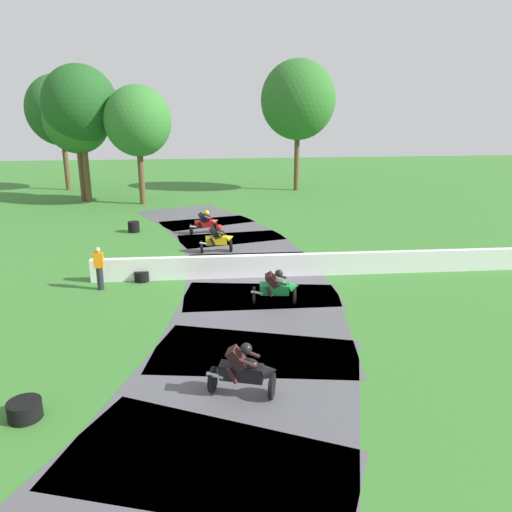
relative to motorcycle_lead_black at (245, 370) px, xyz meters
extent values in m
plane|color=#38752D|center=(1.53, 8.58, -0.66)|extent=(120.00, 120.00, 0.00)
cube|color=#515156|center=(-0.21, -0.03, -0.65)|extent=(7.63, 8.52, 0.01)
cube|color=#515156|center=(0.97, 4.21, -0.65)|extent=(6.84, 8.00, 0.01)
cube|color=#515156|center=(1.50, 8.59, -0.65)|extent=(5.91, 7.31, 0.01)
cube|color=#515156|center=(1.38, 12.99, -0.65)|extent=(6.26, 7.58, 0.01)
cube|color=#515156|center=(0.62, 17.33, -0.65)|extent=(7.14, 8.21, 0.01)
cube|color=#515156|center=(-0.78, 21.50, -0.65)|extent=(7.87, 8.66, 0.01)
cube|color=white|center=(6.22, 8.36, -0.21)|extent=(22.37, 1.37, 0.90)
cylinder|color=black|center=(0.61, -0.16, -0.36)|extent=(0.32, 0.68, 0.69)
cylinder|color=black|center=(-0.71, 0.32, -0.36)|extent=(0.32, 0.68, 0.69)
cube|color=black|center=(-0.07, 0.04, -0.07)|extent=(1.06, 0.66, 0.44)
ellipsoid|color=black|center=(0.09, -0.06, 0.19)|extent=(0.52, 0.45, 0.28)
cone|color=black|center=(0.57, -0.21, 0.05)|extent=(0.49, 0.42, 0.45)
cylinder|color=#B2B2B7|center=(-0.67, 0.14, -0.16)|extent=(0.41, 0.23, 0.17)
cube|color=#331919|center=(-0.16, 0.01, 0.31)|extent=(0.58, 0.40, 0.60)
sphere|color=black|center=(0.03, -0.11, 0.59)|extent=(0.26, 0.26, 0.26)
cylinder|color=#331919|center=(0.16, 0.07, 0.37)|extent=(0.43, 0.22, 0.24)
cylinder|color=#331919|center=(0.04, -0.26, 0.31)|extent=(0.43, 0.22, 0.24)
cylinder|color=#331919|center=(-0.18, 0.26, -0.02)|extent=(0.31, 0.15, 0.42)
cylinder|color=#331919|center=(-0.30, -0.07, -0.07)|extent=(0.31, 0.15, 0.42)
cylinder|color=black|center=(2.41, 5.49, -0.37)|extent=(0.22, 0.77, 0.77)
cylinder|color=black|center=(1.03, 5.72, -0.37)|extent=(0.22, 0.77, 0.77)
cube|color=#198438|center=(1.70, 5.50, -0.09)|extent=(1.05, 0.56, 0.47)
ellipsoid|color=#198438|center=(1.86, 5.39, 0.15)|extent=(0.49, 0.41, 0.32)
cone|color=#198438|center=(2.37, 5.35, 0.02)|extent=(0.45, 0.46, 0.49)
cylinder|color=#B2B2B7|center=(1.10, 5.52, -0.21)|extent=(0.42, 0.16, 0.18)
cube|color=#331919|center=(1.60, 5.39, 0.27)|extent=(0.55, 0.45, 0.63)
sphere|color=black|center=(1.80, 5.26, 0.53)|extent=(0.26, 0.26, 0.26)
cylinder|color=#331919|center=(1.90, 5.50, 0.35)|extent=(0.44, 0.14, 0.25)
cylinder|color=#331919|center=(1.85, 5.17, 0.23)|extent=(0.44, 0.14, 0.25)
cylinder|color=#331919|center=(1.55, 5.70, -0.01)|extent=(0.30, 0.23, 0.42)
cylinder|color=#331919|center=(1.49, 5.36, -0.13)|extent=(0.30, 0.23, 0.42)
cylinder|color=black|center=(0.87, 12.56, -0.36)|extent=(0.12, 0.70, 0.69)
cylinder|color=black|center=(-0.53, 12.50, -0.36)|extent=(0.12, 0.70, 0.69)
cube|color=yellow|center=(0.17, 12.48, -0.07)|extent=(1.02, 0.39, 0.44)
ellipsoid|color=yellow|center=(0.35, 12.45, 0.19)|extent=(0.45, 0.34, 0.28)
cone|color=yellow|center=(0.85, 12.49, 0.05)|extent=(0.40, 0.37, 0.45)
cylinder|color=#B2B2B7|center=(-0.42, 12.35, -0.16)|extent=(0.41, 0.13, 0.17)
cube|color=black|center=(0.09, 12.41, 0.31)|extent=(0.51, 0.39, 0.61)
sphere|color=red|center=(0.32, 12.38, 0.59)|extent=(0.26, 0.26, 0.26)
cylinder|color=black|center=(0.37, 12.60, 0.37)|extent=(0.43, 0.14, 0.24)
cylinder|color=black|center=(0.38, 12.25, 0.31)|extent=(0.43, 0.14, 0.24)
cylinder|color=black|center=(-0.02, 12.65, -0.02)|extent=(0.27, 0.18, 0.42)
cylinder|color=black|center=(0.00, 12.29, -0.08)|extent=(0.27, 0.18, 0.42)
cylinder|color=black|center=(0.41, 16.68, -0.37)|extent=(0.23, 0.76, 0.75)
cylinder|color=black|center=(-0.96, 16.42, -0.37)|extent=(0.23, 0.76, 0.75)
cube|color=red|center=(-0.26, 16.46, -0.09)|extent=(1.06, 0.57, 0.47)
ellipsoid|color=red|center=(-0.07, 16.42, 0.16)|extent=(0.50, 0.42, 0.31)
cone|color=red|center=(0.42, 16.56, 0.03)|extent=(0.43, 0.43, 0.48)
cylinder|color=#B2B2B7|center=(-0.83, 16.26, -0.20)|extent=(0.42, 0.20, 0.18)
cube|color=black|center=(-0.32, 16.33, 0.28)|extent=(0.52, 0.47, 0.63)
sphere|color=yellow|center=(-0.08, 16.29, 0.55)|extent=(0.26, 0.26, 0.26)
cylinder|color=black|center=(-0.07, 16.55, 0.36)|extent=(0.43, 0.22, 0.24)
cylinder|color=black|center=(-0.01, 16.21, 0.25)|extent=(0.43, 0.22, 0.24)
cylinder|color=black|center=(-0.47, 16.59, -0.01)|extent=(0.27, 0.25, 0.42)
cylinder|color=black|center=(-0.40, 16.25, -0.12)|extent=(0.27, 0.25, 0.42)
cylinder|color=black|center=(-4.73, -0.18, -0.56)|extent=(0.71, 0.71, 0.20)
cylinder|color=black|center=(-4.73, -0.18, -0.36)|extent=(0.71, 0.71, 0.20)
cylinder|color=black|center=(-3.01, 8.66, -0.56)|extent=(0.57, 0.57, 0.20)
cylinder|color=black|center=(-3.01, 8.66, -0.36)|extent=(0.57, 0.57, 0.20)
cylinder|color=black|center=(-4.15, 17.42, -0.56)|extent=(0.63, 0.63, 0.20)
cylinder|color=black|center=(-4.15, 17.42, -0.36)|extent=(0.63, 0.63, 0.20)
cylinder|color=black|center=(-4.15, 17.42, -0.16)|extent=(0.63, 0.63, 0.20)
cylinder|color=#232328|center=(-4.45, 7.92, -0.23)|extent=(0.24, 0.24, 0.86)
cube|color=orange|center=(-4.45, 7.92, 0.48)|extent=(0.34, 0.22, 0.56)
sphere|color=tan|center=(-4.45, 7.92, 0.87)|extent=(0.20, 0.20, 0.20)
cone|color=orange|center=(6.49, 8.88, -0.44)|extent=(0.28, 0.28, 0.44)
cylinder|color=brown|center=(8.58, 32.33, 1.84)|extent=(0.44, 0.44, 4.99)
ellipsoid|color=#2D6B28|center=(8.58, 32.33, 7.03)|extent=(6.34, 6.34, 6.66)
cylinder|color=brown|center=(-8.52, 28.32, 1.77)|extent=(0.44, 0.44, 4.86)
ellipsoid|color=#1E511E|center=(-8.52, 28.32, 6.48)|extent=(5.35, 5.35, 5.62)
cylinder|color=brown|center=(-4.38, 26.91, 1.32)|extent=(0.44, 0.44, 3.96)
ellipsoid|color=#33752D|center=(-4.38, 26.91, 5.33)|extent=(4.77, 4.77, 5.00)
cylinder|color=brown|center=(-11.60, 35.52, 1.55)|extent=(0.44, 0.44, 4.42)
ellipsoid|color=#235B23|center=(-11.60, 35.52, 6.20)|extent=(5.73, 5.73, 6.01)
cylinder|color=brown|center=(-9.00, 28.95, 1.38)|extent=(0.44, 0.44, 4.08)
ellipsoid|color=#2D6B28|center=(-9.00, 28.95, 5.46)|extent=(4.79, 4.79, 5.03)
camera|label=1|loc=(-1.15, -9.73, 5.50)|focal=33.80mm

